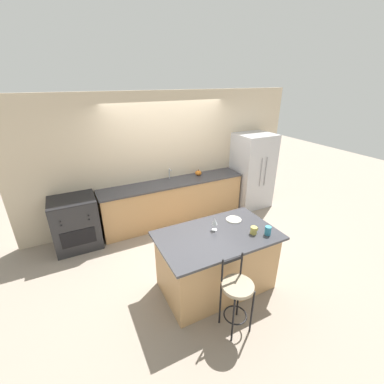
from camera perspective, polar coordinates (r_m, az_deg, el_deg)
The scene contains 13 objects.
ground_plane at distance 5.52m, azimuth -2.49°, elevation -7.78°, with size 18.00×18.00×0.00m, color gray.
wall_back at distance 5.52m, azimuth -5.55°, elevation 7.51°, with size 6.00×0.07×2.70m.
back_counter at distance 5.58m, azimuth -4.07°, elevation -2.01°, with size 3.10×0.63×0.92m.
sink_faucet at distance 5.51m, azimuth -5.01°, elevation 4.35°, with size 0.02×0.13×0.22m.
kitchen_island at distance 3.90m, azimuth 5.43°, elevation -14.98°, with size 1.68×1.02×0.92m.
refrigerator at distance 6.32m, azimuth 13.17°, elevation 4.65°, with size 0.84×0.78×1.76m.
oven_range at distance 5.18m, azimuth -24.42°, elevation -6.23°, with size 0.79×0.69×0.97m.
bar_stool_near at distance 3.32m, azimuth 9.92°, elevation -21.20°, with size 0.38×0.38×1.02m.
dinner_plate at distance 4.00m, azimuth 9.25°, elevation -6.02°, with size 0.24×0.24×0.02m.
wine_glass at distance 3.65m, azimuth 5.07°, elevation -6.58°, with size 0.08×0.08×0.19m.
coffee_mug at distance 3.70m, azimuth 13.58°, elevation -8.27°, with size 0.13×0.09×0.10m.
tumbler_cup at distance 3.73m, azimuth 16.52°, elevation -8.23°, with size 0.09×0.09×0.12m.
pumpkin_decoration at distance 5.71m, azimuth 1.42°, elevation 4.27°, with size 0.14×0.14×0.13m.
Camera 1 is at (-1.90, -4.29, 2.91)m, focal length 24.00 mm.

